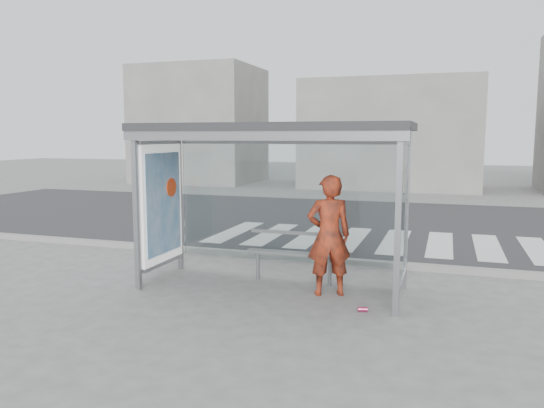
# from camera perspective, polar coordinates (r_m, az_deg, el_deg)

# --- Properties ---
(ground) EXTENTS (80.00, 80.00, 0.00)m
(ground) POSITION_cam_1_polar(r_m,az_deg,el_deg) (8.58, -0.03, -9.09)
(ground) COLOR #61615E
(ground) RESTS_ON ground
(road) EXTENTS (30.00, 10.00, 0.01)m
(road) POSITION_cam_1_polar(r_m,az_deg,el_deg) (15.23, 8.32, -1.90)
(road) COLOR #2C2C2F
(road) RESTS_ON ground
(curb) EXTENTS (30.00, 0.18, 0.12)m
(curb) POSITION_cam_1_polar(r_m,az_deg,el_deg) (10.37, 3.39, -5.87)
(curb) COLOR gray
(curb) RESTS_ON ground
(crosswalk) EXTENTS (7.55, 3.00, 0.00)m
(crosswalk) POSITION_cam_1_polar(r_m,az_deg,el_deg) (12.65, 10.80, -3.85)
(crosswalk) COLOR silver
(crosswalk) RESTS_ON ground
(bus_shelter) EXTENTS (4.25, 1.65, 2.62)m
(bus_shelter) POSITION_cam_1_polar(r_m,az_deg,el_deg) (8.42, -2.30, 4.31)
(bus_shelter) COLOR gray
(bus_shelter) RESTS_ON ground
(building_left) EXTENTS (6.00, 5.00, 6.00)m
(building_left) POSITION_cam_1_polar(r_m,az_deg,el_deg) (28.72, -7.73, 8.41)
(building_left) COLOR slate
(building_left) RESTS_ON ground
(building_center) EXTENTS (8.00, 5.00, 5.00)m
(building_center) POSITION_cam_1_polar(r_m,az_deg,el_deg) (25.94, 12.73, 7.31)
(building_center) COLOR slate
(building_center) RESTS_ON ground
(person) EXTENTS (0.79, 0.67, 1.85)m
(person) POSITION_cam_1_polar(r_m,az_deg,el_deg) (8.10, 6.14, -3.38)
(person) COLOR #ED4A16
(person) RESTS_ON ground
(bench) EXTENTS (1.60, 0.31, 0.83)m
(bench) POSITION_cam_1_polar(r_m,az_deg,el_deg) (8.86, 2.35, -5.26)
(bench) COLOR slate
(bench) RESTS_ON ground
(soda_can) EXTENTS (0.15, 0.10, 0.07)m
(soda_can) POSITION_cam_1_polar(r_m,az_deg,el_deg) (7.60, 9.72, -11.10)
(soda_can) COLOR #C23967
(soda_can) RESTS_ON ground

